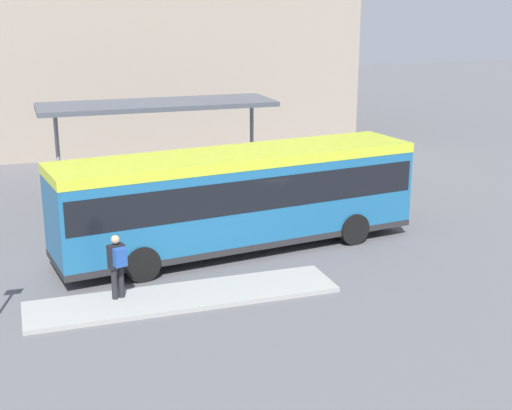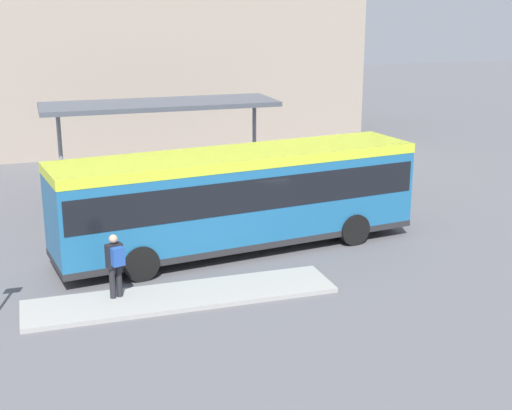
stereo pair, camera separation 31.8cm
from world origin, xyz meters
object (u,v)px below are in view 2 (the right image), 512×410
Objects in this scene: bicycle_black at (385,175)px; potted_planter_near_shelter at (152,199)px; bicycle_white at (400,182)px; pedestrian_waiting at (115,262)px; bicycle_blue at (392,179)px; city_bus at (239,193)px.

potted_planter_near_shelter is (-10.47, -2.02, 0.35)m from bicycle_black.
bicycle_white is at bearing -2.76° from bicycle_black.
pedestrian_waiting is 1.09× the size of bicycle_black.
pedestrian_waiting is at bearing -54.54° from bicycle_black.
bicycle_blue is at bearing 7.27° from potted_planter_near_shelter.
city_bus is 7.37× the size of bicycle_black.
potted_planter_near_shelter is at bearing 107.37° from city_bus.
bicycle_white reaches higher than bicycle_black.
pedestrian_waiting is (-4.20, -2.94, -0.73)m from city_bus.
pedestrian_waiting is 15.69m from bicycle_black.
bicycle_blue is 0.69m from bicycle_black.
city_bus is 7.26× the size of bicycle_blue.
city_bus is at bearing -64.84° from potted_planter_near_shelter.
bicycle_black is at bearing 177.20° from bicycle_white.
bicycle_white is at bearing 22.52° from city_bus.
pedestrian_waiting is at bearing -61.69° from bicycle_blue.
bicycle_blue is at bearing -73.97° from pedestrian_waiting.
potted_planter_near_shelter is at bearing -35.00° from pedestrian_waiting.
pedestrian_waiting is 14.87m from bicycle_white.
city_bus is 6.64× the size of bicycle_white.
bicycle_white is 1.33× the size of potted_planter_near_shelter.
pedestrian_waiting is 1.07× the size of bicycle_blue.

